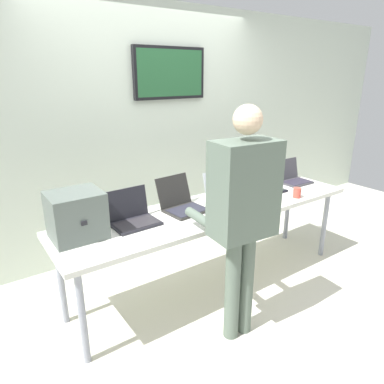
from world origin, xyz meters
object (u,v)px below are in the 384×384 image
at_px(laptop_station_0, 132,216).
at_px(laptop_station_1, 181,203).
at_px(equipment_box, 76,215).
at_px(laptop_station_3, 262,185).
at_px(coffee_mug, 297,193).
at_px(laptop_station_2, 226,193).
at_px(laptop_station_4, 293,177).
at_px(workbench, 215,213).
at_px(person, 243,206).

bearing_deg(laptop_station_0, laptop_station_1, 2.18).
relative_size(equipment_box, laptop_station_3, 0.93).
bearing_deg(coffee_mug, laptop_station_1, 160.93).
height_order(laptop_station_2, laptop_station_4, laptop_station_2).
xyz_separation_m(laptop_station_2, laptop_station_3, (0.45, -0.03, -0.00)).
xyz_separation_m(laptop_station_2, laptop_station_4, (0.93, -0.02, -0.00)).
height_order(equipment_box, laptop_station_1, equipment_box).
bearing_deg(laptop_station_3, laptop_station_0, 179.50).
bearing_deg(laptop_station_3, workbench, -172.55).
relative_size(laptop_station_4, person, 0.18).
xyz_separation_m(workbench, laptop_station_1, (-0.27, 0.12, 0.11)).
bearing_deg(laptop_station_4, person, -153.03).
height_order(workbench, equipment_box, equipment_box).
bearing_deg(laptop_station_2, laptop_station_1, 179.58).
bearing_deg(laptop_station_3, laptop_station_2, 176.64).
bearing_deg(person, equipment_box, 141.51).
distance_m(laptop_station_0, laptop_station_2, 0.96).
bearing_deg(laptop_station_0, coffee_mug, -12.85).
distance_m(workbench, laptop_station_1, 0.32).
distance_m(laptop_station_0, laptop_station_4, 1.89).
bearing_deg(person, laptop_station_2, 56.83).
bearing_deg(laptop_station_4, laptop_station_1, 179.18).
distance_m(laptop_station_0, person, 0.89).
relative_size(laptop_station_2, coffee_mug, 3.98).
relative_size(laptop_station_0, laptop_station_4, 1.15).
distance_m(workbench, person, 0.75).
xyz_separation_m(workbench, laptop_station_0, (-0.74, 0.10, 0.11)).
distance_m(workbench, laptop_station_2, 0.27).
bearing_deg(person, laptop_station_3, 37.25).
bearing_deg(laptop_station_0, equipment_box, -179.99).
xyz_separation_m(laptop_station_2, person, (-0.48, -0.74, 0.21)).
relative_size(laptop_station_2, laptop_station_3, 0.96).
xyz_separation_m(laptop_station_0, laptop_station_1, (0.47, 0.02, 0.00)).
xyz_separation_m(equipment_box, laptop_station_1, (0.90, 0.02, -0.11)).
relative_size(workbench, equipment_box, 7.74).
bearing_deg(laptop_station_0, person, -56.38).
distance_m(equipment_box, coffee_mug, 1.99).
relative_size(equipment_box, laptop_station_4, 1.16).
distance_m(workbench, coffee_mug, 0.83).
bearing_deg(laptop_station_4, laptop_station_0, 179.93).
distance_m(laptop_station_4, coffee_mug, 0.50).
bearing_deg(workbench, laptop_station_0, 172.37).
xyz_separation_m(workbench, laptop_station_3, (0.67, 0.09, 0.11)).
bearing_deg(workbench, laptop_station_1, 156.78).
bearing_deg(laptop_station_1, laptop_station_0, -177.82).
relative_size(laptop_station_0, laptop_station_3, 0.92).
bearing_deg(equipment_box, laptop_station_3, -0.38).
bearing_deg(laptop_station_4, coffee_mug, -135.93).
distance_m(laptop_station_1, laptop_station_3, 0.94).
xyz_separation_m(equipment_box, person, (0.91, -0.72, 0.10)).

